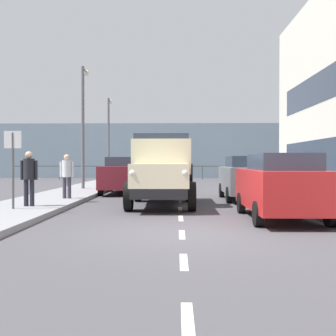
{
  "coord_description": "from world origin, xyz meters",
  "views": [
    {
      "loc": [
        0.1,
        9.23,
        1.52
      ],
      "look_at": [
        0.45,
        -7.58,
        1.26
      ],
      "focal_mm": 46.45,
      "sensor_mm": 36.0,
      "label": 1
    }
  ],
  "objects_px": {
    "car_red_kerbside_near": "(281,185)",
    "car_grey_kerbside_1": "(246,177)",
    "car_teal_oppositeside_2": "(145,169)",
    "street_sign": "(13,156)",
    "car_maroon_oppositeside_0": "(124,175)",
    "pedestrian_with_bag": "(67,173)",
    "lamp_post_far": "(109,131)",
    "truck_vintage_cream": "(162,172)",
    "pedestrian_near_railing": "(29,174)",
    "lamp_post_promenade": "(84,116)",
    "car_silver_oppositeside_1": "(137,171)"
  },
  "relations": [
    {
      "from": "lamp_post_promenade",
      "to": "lamp_post_far",
      "type": "relative_size",
      "value": 1.04
    },
    {
      "from": "truck_vintage_cream",
      "to": "pedestrian_near_railing",
      "type": "bearing_deg",
      "value": 18.14
    },
    {
      "from": "pedestrian_near_railing",
      "to": "street_sign",
      "type": "xyz_separation_m",
      "value": [
        0.2,
        0.77,
        0.55
      ]
    },
    {
      "from": "car_grey_kerbside_1",
      "to": "lamp_post_promenade",
      "type": "bearing_deg",
      "value": -33.77
    },
    {
      "from": "car_grey_kerbside_1",
      "to": "street_sign",
      "type": "height_order",
      "value": "street_sign"
    },
    {
      "from": "car_grey_kerbside_1",
      "to": "lamp_post_far",
      "type": "distance_m",
      "value": 16.62
    },
    {
      "from": "car_red_kerbside_near",
      "to": "pedestrian_with_bag",
      "type": "relative_size",
      "value": 2.62
    },
    {
      "from": "car_red_kerbside_near",
      "to": "pedestrian_near_railing",
      "type": "relative_size",
      "value": 2.55
    },
    {
      "from": "car_red_kerbside_near",
      "to": "car_silver_oppositeside_1",
      "type": "xyz_separation_m",
      "value": [
        5.22,
        -15.95,
        0.0
      ]
    },
    {
      "from": "car_silver_oppositeside_1",
      "to": "car_teal_oppositeside_2",
      "type": "xyz_separation_m",
      "value": [
        0.0,
        -6.14,
        -0.0
      ]
    },
    {
      "from": "car_silver_oppositeside_1",
      "to": "pedestrian_with_bag",
      "type": "xyz_separation_m",
      "value": [
        1.58,
        11.36,
        0.21
      ]
    },
    {
      "from": "car_maroon_oppositeside_0",
      "to": "pedestrian_with_bag",
      "type": "xyz_separation_m",
      "value": [
        1.58,
        4.49,
        0.21
      ]
    },
    {
      "from": "car_maroon_oppositeside_0",
      "to": "street_sign",
      "type": "height_order",
      "value": "street_sign"
    },
    {
      "from": "lamp_post_promenade",
      "to": "lamp_post_far",
      "type": "distance_m",
      "value": 9.45
    },
    {
      "from": "pedestrian_with_bag",
      "to": "street_sign",
      "type": "bearing_deg",
      "value": 79.61
    },
    {
      "from": "pedestrian_near_railing",
      "to": "street_sign",
      "type": "height_order",
      "value": "street_sign"
    },
    {
      "from": "car_grey_kerbside_1",
      "to": "pedestrian_with_bag",
      "type": "distance_m",
      "value": 6.89
    },
    {
      "from": "car_red_kerbside_near",
      "to": "street_sign",
      "type": "xyz_separation_m",
      "value": [
        7.45,
        -1.03,
        0.79
      ]
    },
    {
      "from": "car_maroon_oppositeside_0",
      "to": "car_teal_oppositeside_2",
      "type": "xyz_separation_m",
      "value": [
        0.0,
        -13.0,
        -0.0
      ]
    },
    {
      "from": "car_silver_oppositeside_1",
      "to": "street_sign",
      "type": "xyz_separation_m",
      "value": [
        2.23,
        14.92,
        0.79
      ]
    },
    {
      "from": "car_teal_oppositeside_2",
      "to": "pedestrian_near_railing",
      "type": "distance_m",
      "value": 20.4
    },
    {
      "from": "car_maroon_oppositeside_0",
      "to": "lamp_post_promenade",
      "type": "height_order",
      "value": "lamp_post_promenade"
    },
    {
      "from": "car_silver_oppositeside_1",
      "to": "pedestrian_with_bag",
      "type": "relative_size",
      "value": 2.63
    },
    {
      "from": "car_grey_kerbside_1",
      "to": "car_silver_oppositeside_1",
      "type": "distance_m",
      "value": 11.53
    },
    {
      "from": "car_grey_kerbside_1",
      "to": "lamp_post_promenade",
      "type": "xyz_separation_m",
      "value": [
        7.49,
        -5.01,
        2.96
      ]
    },
    {
      "from": "car_red_kerbside_near",
      "to": "car_teal_oppositeside_2",
      "type": "height_order",
      "value": "same"
    },
    {
      "from": "lamp_post_promenade",
      "to": "lamp_post_far",
      "type": "xyz_separation_m",
      "value": [
        0.19,
        -9.45,
        -0.12
      ]
    },
    {
      "from": "car_red_kerbside_near",
      "to": "car_grey_kerbside_1",
      "type": "distance_m",
      "value": 5.67
    },
    {
      "from": "lamp_post_promenade",
      "to": "car_silver_oppositeside_1",
      "type": "bearing_deg",
      "value": -113.28
    },
    {
      "from": "truck_vintage_cream",
      "to": "pedestrian_with_bag",
      "type": "distance_m",
      "value": 3.87
    },
    {
      "from": "car_teal_oppositeside_2",
      "to": "car_red_kerbside_near",
      "type": "bearing_deg",
      "value": 103.31
    },
    {
      "from": "car_red_kerbside_near",
      "to": "pedestrian_with_bag",
      "type": "xyz_separation_m",
      "value": [
        6.8,
        -4.59,
        0.21
      ]
    },
    {
      "from": "car_teal_oppositeside_2",
      "to": "pedestrian_with_bag",
      "type": "relative_size",
      "value": 2.67
    },
    {
      "from": "car_maroon_oppositeside_0",
      "to": "pedestrian_near_railing",
      "type": "height_order",
      "value": "pedestrian_near_railing"
    },
    {
      "from": "truck_vintage_cream",
      "to": "car_maroon_oppositeside_0",
      "type": "height_order",
      "value": "truck_vintage_cream"
    },
    {
      "from": "car_red_kerbside_near",
      "to": "car_grey_kerbside_1",
      "type": "bearing_deg",
      "value": -90.0
    },
    {
      "from": "pedestrian_near_railing",
      "to": "lamp_post_promenade",
      "type": "bearing_deg",
      "value": -88.47
    },
    {
      "from": "car_grey_kerbside_1",
      "to": "lamp_post_far",
      "type": "bearing_deg",
      "value": -62.02
    },
    {
      "from": "truck_vintage_cream",
      "to": "car_maroon_oppositeside_0",
      "type": "bearing_deg",
      "value": -71.54
    },
    {
      "from": "lamp_post_far",
      "to": "car_teal_oppositeside_2",
      "type": "bearing_deg",
      "value": -141.57
    },
    {
      "from": "car_teal_oppositeside_2",
      "to": "lamp_post_far",
      "type": "height_order",
      "value": "lamp_post_far"
    },
    {
      "from": "car_grey_kerbside_1",
      "to": "car_maroon_oppositeside_0",
      "type": "xyz_separation_m",
      "value": [
        5.22,
        -3.41,
        0.0
      ]
    },
    {
      "from": "truck_vintage_cream",
      "to": "car_grey_kerbside_1",
      "type": "xyz_separation_m",
      "value": [
        -3.23,
        -2.56,
        -0.28
      ]
    },
    {
      "from": "car_teal_oppositeside_2",
      "to": "street_sign",
      "type": "relative_size",
      "value": 1.94
    },
    {
      "from": "car_teal_oppositeside_2",
      "to": "street_sign",
      "type": "bearing_deg",
      "value": 83.95
    },
    {
      "from": "lamp_post_far",
      "to": "street_sign",
      "type": "distance_m",
      "value": 19.22
    },
    {
      "from": "car_teal_oppositeside_2",
      "to": "lamp_post_far",
      "type": "relative_size",
      "value": 0.73
    },
    {
      "from": "lamp_post_promenade",
      "to": "pedestrian_near_railing",
      "type": "bearing_deg",
      "value": 91.53
    },
    {
      "from": "car_grey_kerbside_1",
      "to": "pedestrian_with_bag",
      "type": "relative_size",
      "value": 2.58
    },
    {
      "from": "car_maroon_oppositeside_0",
      "to": "pedestrian_near_railing",
      "type": "distance_m",
      "value": 7.57
    }
  ]
}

